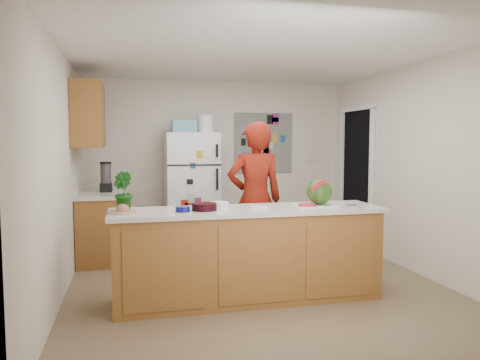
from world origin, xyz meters
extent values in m
cube|color=brown|center=(0.00, 0.00, -0.01)|extent=(4.00, 4.50, 0.02)
cube|color=beige|center=(0.00, 2.26, 1.25)|extent=(4.00, 0.02, 2.50)
cube|color=beige|center=(-2.01, 0.00, 1.25)|extent=(0.02, 4.50, 2.50)
cube|color=beige|center=(2.01, 0.00, 1.25)|extent=(0.02, 4.50, 2.50)
cube|color=white|center=(0.00, 0.00, 2.51)|extent=(4.00, 4.50, 0.02)
cube|color=black|center=(1.99, 1.45, 1.02)|extent=(0.03, 0.85, 2.04)
cube|color=brown|center=(-0.20, -0.50, 0.44)|extent=(2.60, 0.62, 0.88)
cube|color=silver|center=(-0.20, -0.50, 0.90)|extent=(2.68, 0.70, 0.04)
cube|color=brown|center=(-1.69, 1.35, 0.43)|extent=(0.60, 0.80, 0.86)
cube|color=silver|center=(-1.69, 1.35, 0.88)|extent=(0.64, 0.84, 0.04)
cube|color=brown|center=(-1.82, 1.30, 1.90)|extent=(0.35, 1.00, 0.80)
cube|color=silver|center=(-0.45, 1.88, 0.85)|extent=(0.75, 0.70, 1.70)
cube|color=#5999B2|center=(-0.55, 1.88, 1.79)|extent=(0.35, 0.28, 0.18)
cube|color=slate|center=(0.75, 2.24, 1.55)|extent=(0.95, 0.01, 0.95)
imported|color=maroon|center=(0.09, 0.30, 0.90)|extent=(0.66, 0.44, 1.80)
cylinder|color=black|center=(-1.64, 1.58, 1.09)|extent=(0.14, 0.14, 0.38)
cube|color=silver|center=(0.50, -0.49, 0.93)|extent=(0.41, 0.31, 0.01)
sphere|color=#2E6015|center=(0.56, -0.47, 1.06)|extent=(0.26, 0.26, 0.26)
cylinder|color=#E41647|center=(0.40, -0.54, 0.94)|extent=(0.17, 0.17, 0.02)
cylinder|color=black|center=(-0.64, -0.53, 0.96)|extent=(0.27, 0.27, 0.07)
cylinder|color=silver|center=(-0.47, -0.41, 0.95)|extent=(0.22, 0.22, 0.06)
cylinder|color=#0D0E63|center=(-0.85, -0.57, 0.95)|extent=(0.18, 0.18, 0.05)
cylinder|color=beige|center=(-1.40, -0.52, 0.93)|extent=(0.36, 0.36, 0.02)
cube|color=white|center=(-0.09, -0.51, 0.93)|extent=(0.19, 0.17, 0.02)
cube|color=gray|center=(0.87, -0.57, 0.93)|extent=(0.09, 0.05, 0.01)
imported|color=#12440B|center=(-1.40, -0.45, 1.11)|extent=(0.25, 0.26, 0.38)
camera|label=1|loc=(-1.34, -4.91, 1.58)|focal=35.00mm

